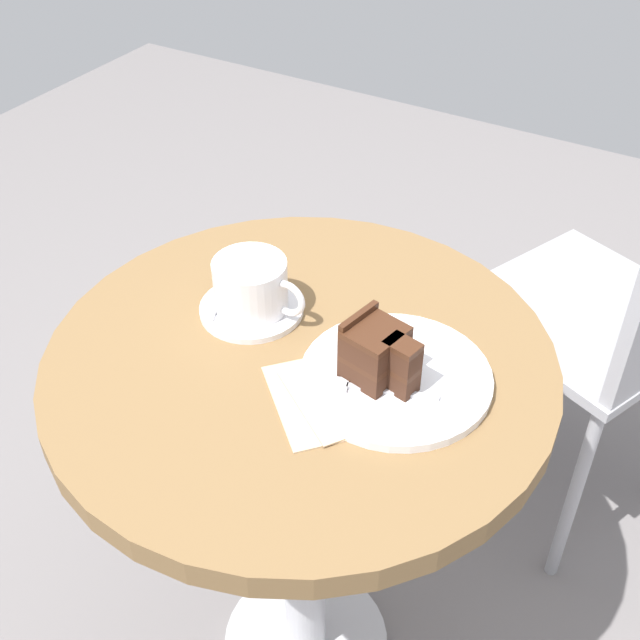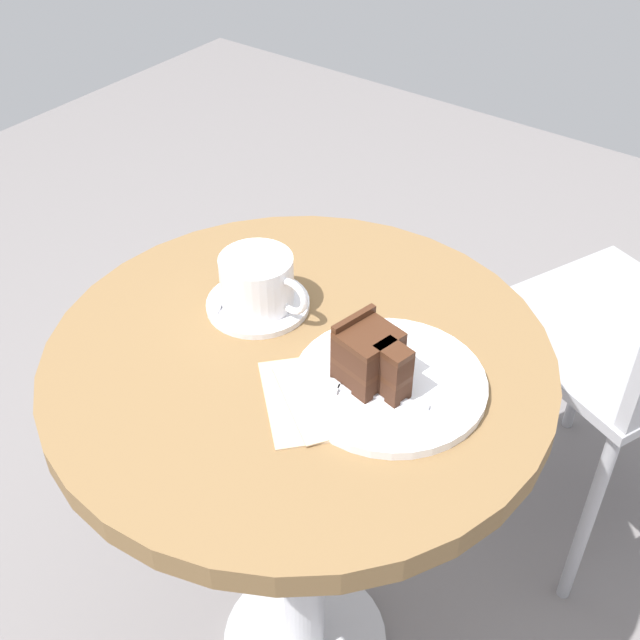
{
  "view_description": "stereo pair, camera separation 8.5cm",
  "coord_description": "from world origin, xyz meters",
  "px_view_note": "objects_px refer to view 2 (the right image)",
  "views": [
    {
      "loc": [
        0.41,
        -0.64,
        1.38
      ],
      "look_at": [
        0.01,
        0.03,
        0.74
      ],
      "focal_mm": 45.0,
      "sensor_mm": 36.0,
      "label": 1
    },
    {
      "loc": [
        0.48,
        -0.6,
        1.38
      ],
      "look_at": [
        0.01,
        0.03,
        0.74
      ],
      "focal_mm": 45.0,
      "sensor_mm": 36.0,
      "label": 2
    }
  ],
  "objects_px": {
    "coffee_cup": "(258,280)",
    "cake_slice": "(372,357)",
    "cake_plate": "(390,383)",
    "fork": "(354,391)",
    "saucer": "(258,304)",
    "teaspoon": "(230,286)",
    "napkin": "(334,394)"
  },
  "relations": [
    {
      "from": "teaspoon",
      "to": "fork",
      "type": "distance_m",
      "value": 0.27
    },
    {
      "from": "cake_plate",
      "to": "napkin",
      "type": "relative_size",
      "value": 1.11
    },
    {
      "from": "coffee_cup",
      "to": "fork",
      "type": "relative_size",
      "value": 0.95
    },
    {
      "from": "cake_plate",
      "to": "cake_slice",
      "type": "distance_m",
      "value": 0.05
    },
    {
      "from": "coffee_cup",
      "to": "cake_slice",
      "type": "distance_m",
      "value": 0.21
    },
    {
      "from": "saucer",
      "to": "napkin",
      "type": "bearing_deg",
      "value": -23.08
    },
    {
      "from": "saucer",
      "to": "cake_plate",
      "type": "xyz_separation_m",
      "value": [
        0.23,
        -0.03,
        0.0
      ]
    },
    {
      "from": "saucer",
      "to": "napkin",
      "type": "distance_m",
      "value": 0.2
    },
    {
      "from": "teaspoon",
      "to": "fork",
      "type": "relative_size",
      "value": 0.64
    },
    {
      "from": "coffee_cup",
      "to": "cake_slice",
      "type": "relative_size",
      "value": 1.37
    },
    {
      "from": "saucer",
      "to": "teaspoon",
      "type": "xyz_separation_m",
      "value": [
        -0.05,
        0.0,
        0.01
      ]
    },
    {
      "from": "cake_plate",
      "to": "coffee_cup",
      "type": "bearing_deg",
      "value": 173.86
    },
    {
      "from": "coffee_cup",
      "to": "cake_plate",
      "type": "relative_size",
      "value": 0.57
    },
    {
      "from": "teaspoon",
      "to": "coffee_cup",
      "type": "bearing_deg",
      "value": -115.57
    },
    {
      "from": "saucer",
      "to": "fork",
      "type": "height_order",
      "value": "fork"
    },
    {
      "from": "cake_plate",
      "to": "fork",
      "type": "xyz_separation_m",
      "value": [
        -0.02,
        -0.04,
        0.01
      ]
    },
    {
      "from": "saucer",
      "to": "fork",
      "type": "bearing_deg",
      "value": -18.56
    },
    {
      "from": "teaspoon",
      "to": "cake_plate",
      "type": "height_order",
      "value": "teaspoon"
    },
    {
      "from": "teaspoon",
      "to": "cake_plate",
      "type": "relative_size",
      "value": 0.38
    },
    {
      "from": "cake_plate",
      "to": "fork",
      "type": "distance_m",
      "value": 0.05
    },
    {
      "from": "saucer",
      "to": "coffee_cup",
      "type": "height_order",
      "value": "coffee_cup"
    },
    {
      "from": "cake_plate",
      "to": "saucer",
      "type": "bearing_deg",
      "value": 173.72
    },
    {
      "from": "coffee_cup",
      "to": "cake_plate",
      "type": "distance_m",
      "value": 0.23
    },
    {
      "from": "teaspoon",
      "to": "napkin",
      "type": "height_order",
      "value": "teaspoon"
    },
    {
      "from": "cake_slice",
      "to": "teaspoon",
      "type": "bearing_deg",
      "value": 171.12
    },
    {
      "from": "cake_plate",
      "to": "cake_slice",
      "type": "bearing_deg",
      "value": -141.89
    },
    {
      "from": "saucer",
      "to": "cake_slice",
      "type": "height_order",
      "value": "cake_slice"
    },
    {
      "from": "saucer",
      "to": "coffee_cup",
      "type": "bearing_deg",
      "value": -15.69
    },
    {
      "from": "teaspoon",
      "to": "cake_slice",
      "type": "relative_size",
      "value": 0.92
    },
    {
      "from": "coffee_cup",
      "to": "cake_slice",
      "type": "height_order",
      "value": "cake_slice"
    },
    {
      "from": "fork",
      "to": "napkin",
      "type": "distance_m",
      "value": 0.03
    },
    {
      "from": "saucer",
      "to": "napkin",
      "type": "relative_size",
      "value": 0.67
    }
  ]
}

